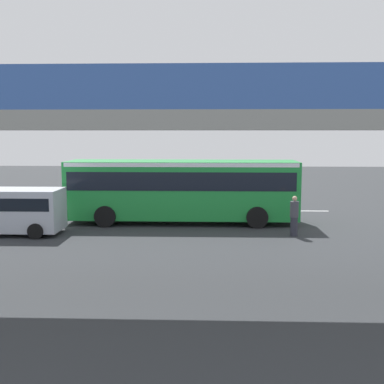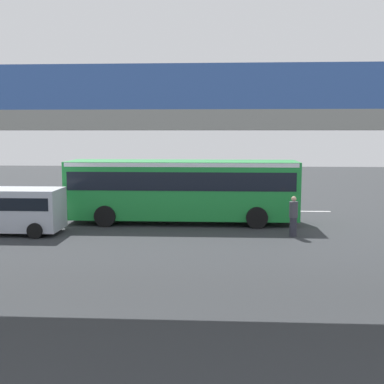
{
  "view_description": "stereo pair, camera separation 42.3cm",
  "coord_description": "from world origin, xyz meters",
  "px_view_note": "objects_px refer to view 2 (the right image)",
  "views": [
    {
      "loc": [
        -2.03,
        24.52,
        4.59
      ],
      "look_at": [
        -1.15,
        0.66,
        1.6
      ],
      "focal_mm": 44.88,
      "sensor_mm": 36.0,
      "label": 1
    },
    {
      "loc": [
        -2.45,
        24.5,
        4.59
      ],
      "look_at": [
        -1.15,
        0.66,
        1.6
      ],
      "focal_mm": 44.88,
      "sensor_mm": 36.0,
      "label": 2
    }
  ],
  "objects_px": {
    "city_bus": "(182,186)",
    "parked_van": "(8,208)",
    "pedestrian": "(293,217)",
    "traffic_sign": "(178,179)"
  },
  "relations": [
    {
      "from": "city_bus",
      "to": "parked_van",
      "type": "relative_size",
      "value": 2.4
    },
    {
      "from": "city_bus",
      "to": "parked_van",
      "type": "bearing_deg",
      "value": 21.39
    },
    {
      "from": "parked_van",
      "to": "pedestrian",
      "type": "relative_size",
      "value": 2.68
    },
    {
      "from": "city_bus",
      "to": "parked_van",
      "type": "xyz_separation_m",
      "value": [
        7.7,
        3.01,
        -0.7
      ]
    },
    {
      "from": "city_bus",
      "to": "parked_van",
      "type": "height_order",
      "value": "city_bus"
    },
    {
      "from": "traffic_sign",
      "to": "pedestrian",
      "type": "bearing_deg",
      "value": 130.68
    },
    {
      "from": "pedestrian",
      "to": "traffic_sign",
      "type": "xyz_separation_m",
      "value": [
        5.66,
        -6.59,
        1.0
      ]
    },
    {
      "from": "pedestrian",
      "to": "traffic_sign",
      "type": "bearing_deg",
      "value": -49.32
    },
    {
      "from": "city_bus",
      "to": "pedestrian",
      "type": "xyz_separation_m",
      "value": [
        -5.15,
        2.97,
        -1.0
      ]
    },
    {
      "from": "pedestrian",
      "to": "city_bus",
      "type": "bearing_deg",
      "value": -29.99
    }
  ]
}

